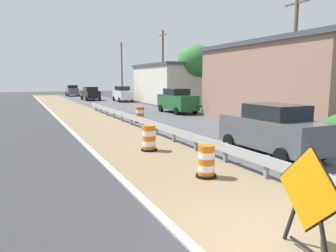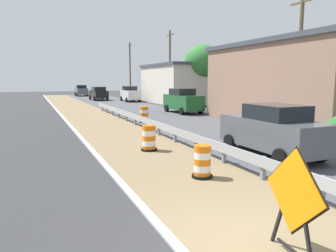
{
  "view_description": "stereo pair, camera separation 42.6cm",
  "coord_description": "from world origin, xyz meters",
  "px_view_note": "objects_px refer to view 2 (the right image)",
  "views": [
    {
      "loc": [
        -3.88,
        -4.06,
        2.91
      ],
      "look_at": [
        1.62,
        7.62,
        1.02
      ],
      "focal_mm": 33.99,
      "sensor_mm": 36.0,
      "label": 1
    },
    {
      "loc": [
        -3.49,
        -4.23,
        2.91
      ],
      "look_at": [
        1.62,
        7.62,
        1.02
      ],
      "focal_mm": 33.99,
      "sensor_mm": 36.0,
      "label": 2
    }
  ],
  "objects_px": {
    "warning_sign_diamond": "(294,197)",
    "traffic_barrel_mid": "(144,115)",
    "utility_pole_mid": "(170,67)",
    "car_trailing_near_lane": "(130,94)",
    "car_mid_far_lane": "(183,101)",
    "traffic_barrel_close": "(149,139)",
    "car_trailing_far_lane": "(81,90)",
    "car_lead_far_lane": "(98,93)",
    "utility_pole_far": "(130,69)",
    "car_lead_near_lane": "(273,130)",
    "traffic_barrel_nearest": "(202,163)",
    "utility_pole_near": "(299,59)"
  },
  "relations": [
    {
      "from": "traffic_barrel_close",
      "to": "traffic_barrel_mid",
      "type": "bearing_deg",
      "value": 72.2
    },
    {
      "from": "traffic_barrel_nearest",
      "to": "utility_pole_far",
      "type": "bearing_deg",
      "value": 76.05
    },
    {
      "from": "car_trailing_far_lane",
      "to": "utility_pole_far",
      "type": "relative_size",
      "value": 0.5
    },
    {
      "from": "traffic_barrel_mid",
      "to": "car_lead_far_lane",
      "type": "height_order",
      "value": "car_lead_far_lane"
    },
    {
      "from": "utility_pole_near",
      "to": "car_lead_near_lane",
      "type": "bearing_deg",
      "value": -140.98
    },
    {
      "from": "traffic_barrel_mid",
      "to": "utility_pole_mid",
      "type": "xyz_separation_m",
      "value": [
        8.0,
        13.86,
        3.92
      ]
    },
    {
      "from": "car_lead_far_lane",
      "to": "car_trailing_far_lane",
      "type": "xyz_separation_m",
      "value": [
        -0.54,
        13.05,
        0.02
      ]
    },
    {
      "from": "warning_sign_diamond",
      "to": "car_lead_near_lane",
      "type": "distance_m",
      "value": 7.38
    },
    {
      "from": "traffic_barrel_nearest",
      "to": "car_lead_far_lane",
      "type": "relative_size",
      "value": 0.21
    },
    {
      "from": "warning_sign_diamond",
      "to": "utility_pole_far",
      "type": "height_order",
      "value": "utility_pole_far"
    },
    {
      "from": "traffic_barrel_close",
      "to": "utility_pole_near",
      "type": "relative_size",
      "value": 0.13
    },
    {
      "from": "car_trailing_far_lane",
      "to": "utility_pole_near",
      "type": "bearing_deg",
      "value": -170.85
    },
    {
      "from": "car_lead_near_lane",
      "to": "utility_pole_near",
      "type": "xyz_separation_m",
      "value": [
        6.35,
        5.15,
        3.1
      ]
    },
    {
      "from": "car_lead_near_lane",
      "to": "car_lead_far_lane",
      "type": "relative_size",
      "value": 0.97
    },
    {
      "from": "car_lead_near_lane",
      "to": "utility_pole_far",
      "type": "xyz_separation_m",
      "value": [
        6.99,
        42.27,
        3.65
      ]
    },
    {
      "from": "traffic_barrel_mid",
      "to": "car_lead_near_lane",
      "type": "bearing_deg",
      "value": -83.02
    },
    {
      "from": "traffic_barrel_close",
      "to": "car_trailing_far_lane",
      "type": "relative_size",
      "value": 0.24
    },
    {
      "from": "car_trailing_far_lane",
      "to": "car_mid_far_lane",
      "type": "bearing_deg",
      "value": -172.53
    },
    {
      "from": "traffic_barrel_nearest",
      "to": "warning_sign_diamond",
      "type": "bearing_deg",
      "value": -100.11
    },
    {
      "from": "car_trailing_near_lane",
      "to": "traffic_barrel_mid",
      "type": "bearing_deg",
      "value": -12.16
    },
    {
      "from": "traffic_barrel_nearest",
      "to": "car_trailing_far_lane",
      "type": "distance_m",
      "value": 51.06
    },
    {
      "from": "traffic_barrel_close",
      "to": "utility_pole_far",
      "type": "xyz_separation_m",
      "value": [
        11.06,
        39.59,
        4.17
      ]
    },
    {
      "from": "warning_sign_diamond",
      "to": "car_lead_near_lane",
      "type": "height_order",
      "value": "car_lead_near_lane"
    },
    {
      "from": "traffic_barrel_mid",
      "to": "utility_pole_mid",
      "type": "relative_size",
      "value": 0.13
    },
    {
      "from": "traffic_barrel_nearest",
      "to": "car_lead_far_lane",
      "type": "xyz_separation_m",
      "value": [
        4.36,
        37.87,
        0.52
      ]
    },
    {
      "from": "car_trailing_near_lane",
      "to": "utility_pole_far",
      "type": "xyz_separation_m",
      "value": [
        3.13,
        10.31,
        3.62
      ]
    },
    {
      "from": "car_trailing_near_lane",
      "to": "car_mid_far_lane",
      "type": "bearing_deg",
      "value": 1.77
    },
    {
      "from": "car_lead_far_lane",
      "to": "utility_pole_far",
      "type": "relative_size",
      "value": 0.52
    },
    {
      "from": "warning_sign_diamond",
      "to": "utility_pole_near",
      "type": "relative_size",
      "value": 0.24
    },
    {
      "from": "traffic_barrel_nearest",
      "to": "car_lead_near_lane",
      "type": "bearing_deg",
      "value": 19.95
    },
    {
      "from": "traffic_barrel_close",
      "to": "traffic_barrel_mid",
      "type": "relative_size",
      "value": 0.98
    },
    {
      "from": "traffic_barrel_close",
      "to": "car_mid_far_lane",
      "type": "distance_m",
      "value": 15.24
    },
    {
      "from": "utility_pole_near",
      "to": "car_trailing_far_lane",
      "type": "bearing_deg",
      "value": 98.2
    },
    {
      "from": "traffic_barrel_nearest",
      "to": "car_trailing_near_lane",
      "type": "relative_size",
      "value": 0.21
    },
    {
      "from": "traffic_barrel_mid",
      "to": "car_trailing_near_lane",
      "type": "height_order",
      "value": "car_trailing_near_lane"
    },
    {
      "from": "traffic_barrel_mid",
      "to": "utility_pole_near",
      "type": "bearing_deg",
      "value": -37.75
    },
    {
      "from": "car_lead_near_lane",
      "to": "car_trailing_far_lane",
      "type": "xyz_separation_m",
      "value": [
        -0.04,
        49.51,
        -0.01
      ]
    },
    {
      "from": "car_lead_far_lane",
      "to": "utility_pole_mid",
      "type": "bearing_deg",
      "value": -153.52
    },
    {
      "from": "warning_sign_diamond",
      "to": "traffic_barrel_mid",
      "type": "xyz_separation_m",
      "value": [
        3.28,
        16.86,
        -0.55
      ]
    },
    {
      "from": "utility_pole_mid",
      "to": "utility_pole_near",
      "type": "bearing_deg",
      "value": -90.83
    },
    {
      "from": "traffic_barrel_mid",
      "to": "car_lead_far_lane",
      "type": "distance_m",
      "value": 25.42
    },
    {
      "from": "traffic_barrel_close",
      "to": "utility_pole_near",
      "type": "height_order",
      "value": "utility_pole_near"
    },
    {
      "from": "car_lead_near_lane",
      "to": "car_mid_far_lane",
      "type": "height_order",
      "value": "car_mid_far_lane"
    },
    {
      "from": "car_trailing_near_lane",
      "to": "car_trailing_far_lane",
      "type": "height_order",
      "value": "car_trailing_near_lane"
    },
    {
      "from": "traffic_barrel_close",
      "to": "car_lead_near_lane",
      "type": "distance_m",
      "value": 4.9
    },
    {
      "from": "car_lead_near_lane",
      "to": "car_trailing_far_lane",
      "type": "relative_size",
      "value": 1.02
    },
    {
      "from": "warning_sign_diamond",
      "to": "traffic_barrel_nearest",
      "type": "bearing_deg",
      "value": -93.14
    },
    {
      "from": "car_trailing_far_lane",
      "to": "car_lead_far_lane",
      "type": "bearing_deg",
      "value": -176.7
    },
    {
      "from": "warning_sign_diamond",
      "to": "car_lead_far_lane",
      "type": "distance_m",
      "value": 42.52
    },
    {
      "from": "car_mid_far_lane",
      "to": "utility_pole_near",
      "type": "bearing_deg",
      "value": 12.04
    }
  ]
}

